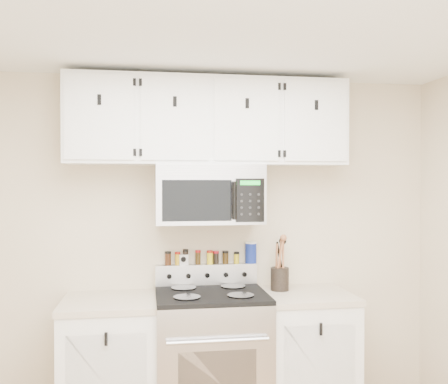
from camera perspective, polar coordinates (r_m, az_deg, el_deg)
name	(u,v)px	position (r m, az deg, el deg)	size (l,w,h in m)	color
back_wall	(206,244)	(3.79, -2.09, -5.92)	(3.50, 0.01, 2.50)	#C6B394
range	(211,358)	(3.66, -1.48, -18.48)	(0.76, 0.65, 1.10)	#B7B7BA
base_cabinet_left	(110,366)	(3.67, -12.89, -18.86)	(0.64, 0.62, 0.92)	white
base_cabinet_right	(306,356)	(3.83, 9.31, -17.99)	(0.64, 0.62, 0.92)	white
microwave	(209,194)	(3.57, -1.73, -0.23)	(0.76, 0.44, 0.42)	#9E9EA3
upper_cabinets	(208,122)	(3.63, -1.79, 8.02)	(2.00, 0.35, 0.62)	white
utensil_crock	(280,277)	(3.73, 6.39, -9.63)	(0.13, 0.13, 0.39)	black
kitchen_timer	(183,260)	(3.75, -4.70, -7.70)	(0.07, 0.06, 0.08)	white
salt_canister	(251,252)	(3.82, 3.09, -6.92)	(0.09, 0.09, 0.16)	navy
spice_jar_0	(168,258)	(3.75, -6.42, -7.52)	(0.05, 0.05, 0.10)	#3B1E0E
spice_jar_1	(178,258)	(3.75, -5.32, -7.56)	(0.04, 0.04, 0.10)	#C09416
spice_jar_2	(186,257)	(3.75, -4.40, -7.40)	(0.04, 0.04, 0.12)	black
spice_jar_3	(198,257)	(3.76, -2.99, -7.45)	(0.04, 0.04, 0.11)	#39270D
spice_jar_4	(210,257)	(3.77, -1.62, -7.46)	(0.05, 0.05, 0.10)	yellow
spice_jar_5	(216,257)	(3.78, -0.92, -7.48)	(0.04, 0.04, 0.10)	black
spice_jar_6	(226,257)	(3.79, 0.17, -7.46)	(0.05, 0.05, 0.10)	#38260D
spice_jar_7	(237,258)	(3.80, 1.45, -7.50)	(0.04, 0.04, 0.09)	gold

